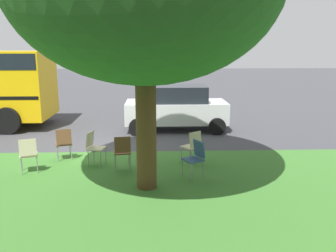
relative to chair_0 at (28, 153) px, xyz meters
name	(u,v)px	position (x,y,z in m)	size (l,w,h in m)	color
ground	(112,150)	(-1.82, -1.92, -0.52)	(80.00, 80.00, 0.00)	#424247
grass_verge	(96,192)	(-1.82, 1.28, -0.52)	(48.00, 6.00, 0.01)	#3D752D
chair_0	(28,153)	(0.00, 0.00, 0.00)	(0.52, 0.53, 0.88)	beige
chair_1	(94,145)	(-1.50, -0.61, 0.00)	(0.51, 0.51, 0.88)	beige
chair_2	(193,145)	(-4.10, -0.59, 0.00)	(0.58, 0.59, 0.88)	beige
chair_3	(64,142)	(-0.61, -1.02, 0.00)	(0.53, 0.54, 0.88)	brown
chair_4	(122,150)	(-2.28, -0.15, 0.00)	(0.48, 0.48, 0.88)	brown
chair_5	(195,156)	(-4.05, 0.43, 0.00)	(0.57, 0.56, 0.88)	#335184
parked_car	(177,107)	(-3.93, -4.58, 0.32)	(3.70, 1.92, 1.65)	silver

